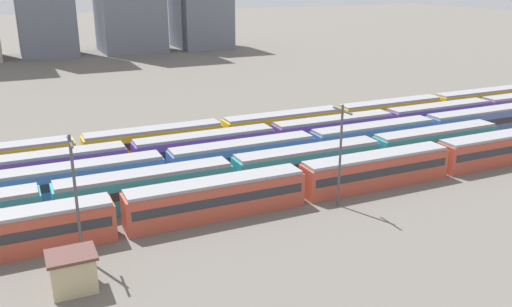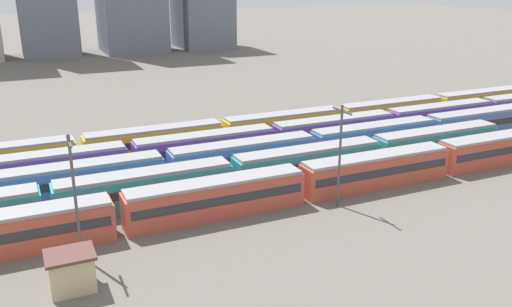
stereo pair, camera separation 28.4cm
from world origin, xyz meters
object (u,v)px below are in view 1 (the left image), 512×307
object	(u,v)px
catenary_pole_0	(340,151)
catenary_pole_2	(76,192)
train_track_1	(232,175)
train_track_3	(333,130)
train_track_2	(312,146)
signal_hut	(73,271)
train_track_0	(376,170)
train_track_4	(339,118)

from	to	relation	value
catenary_pole_0	catenary_pole_2	size ratio (longest dim) A/B	0.98
train_track_1	train_track_3	bearing A→B (deg)	28.09
train_track_2	catenary_pole_0	world-z (taller)	catenary_pole_0
signal_hut	train_track_0	bearing A→B (deg)	13.31
train_track_4	signal_hut	world-z (taller)	train_track_4
train_track_1	catenary_pole_2	bearing A→B (deg)	-153.76
train_track_4	signal_hut	distance (m)	50.86
train_track_1	signal_hut	bearing A→B (deg)	-144.27
train_track_2	train_track_3	bearing A→B (deg)	38.57
train_track_1	train_track_2	distance (m)	13.97
train_track_0	catenary_pole_2	xyz separation A→B (m)	(-32.09, -3.16, 4.04)
train_track_1	catenary_pole_2	size ratio (longest dim) A/B	6.94
train_track_3	train_track_0	bearing A→B (deg)	-105.62
train_track_2	train_track_1	bearing A→B (deg)	-158.15
train_track_0	catenary_pole_2	world-z (taller)	catenary_pole_2
train_track_1	signal_hut	world-z (taller)	train_track_1
train_track_2	train_track_3	size ratio (longest dim) A/B	0.80
train_track_4	catenary_pole_2	world-z (taller)	catenary_pole_2
catenary_pole_2	signal_hut	bearing A→B (deg)	-104.54
catenary_pole_0	signal_hut	size ratio (longest dim) A/B	2.94
train_track_0	catenary_pole_2	bearing A→B (deg)	-174.38
train_track_0	signal_hut	size ratio (longest dim) A/B	26.00
train_track_0	train_track_2	bearing A→B (deg)	101.73
train_track_1	catenary_pole_0	xyz separation A→B (m)	(8.37, -8.09, 3.95)
train_track_0	train_track_2	world-z (taller)	same
train_track_2	train_track_4	distance (m)	15.02
train_track_1	catenary_pole_0	world-z (taller)	catenary_pole_0
train_track_2	catenary_pole_2	world-z (taller)	catenary_pole_2
train_track_4	train_track_0	bearing A→B (deg)	-112.66
catenary_pole_2	train_track_4	bearing A→B (deg)	30.44
train_track_4	catenary_pole_0	world-z (taller)	catenary_pole_0
train_track_1	catenary_pole_0	bearing A→B (deg)	-44.02
catenary_pole_0	catenary_pole_2	world-z (taller)	catenary_pole_2
train_track_0	train_track_4	bearing A→B (deg)	67.34
train_track_0	catenary_pole_0	distance (m)	8.34
train_track_2	train_track_3	distance (m)	8.34
train_track_4	catenary_pole_2	xyz separation A→B (m)	(-40.77, -23.96, 4.04)
train_track_0	signal_hut	bearing A→B (deg)	-166.69
signal_hut	train_track_3	bearing A→B (deg)	31.93
train_track_1	train_track_0	bearing A→B (deg)	-18.97
train_track_3	catenary_pole_2	size ratio (longest dim) A/B	8.69
train_track_0	train_track_2	xyz separation A→B (m)	(-2.16, 10.40, 0.00)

